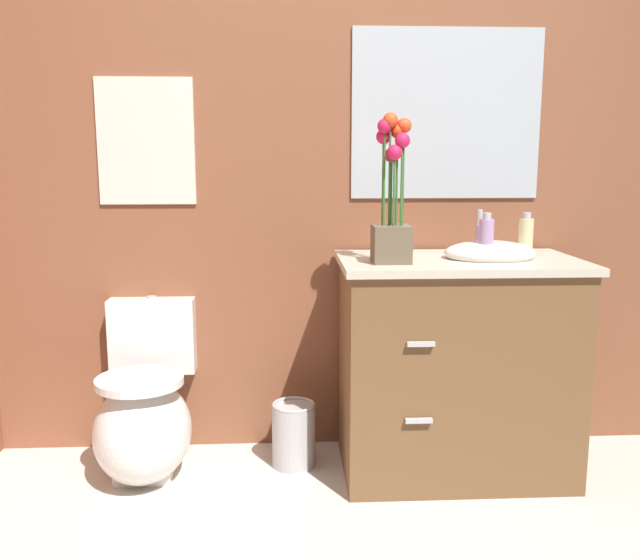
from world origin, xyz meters
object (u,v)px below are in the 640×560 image
(wall_poster, at_px, (146,141))
(trash_bin, at_px, (294,434))
(flower_vase, at_px, (392,207))
(soap_bottle, at_px, (526,237))
(toilet, at_px, (145,417))
(lotion_bottle, at_px, (483,240))
(wall_mirror, at_px, (447,114))
(hand_wash_bottle, at_px, (486,239))
(vanity_cabinet, at_px, (456,364))

(wall_poster, bearing_deg, trash_bin, -20.46)
(flower_vase, relative_size, soap_bottle, 3.08)
(flower_vase, bearing_deg, toilet, 173.31)
(lotion_bottle, relative_size, wall_mirror, 0.18)
(flower_vase, relative_size, wall_poster, 1.07)
(flower_vase, relative_size, hand_wash_bottle, 3.03)
(wall_mirror, bearing_deg, flower_vase, -126.66)
(hand_wash_bottle, height_order, wall_poster, wall_poster)
(lotion_bottle, relative_size, trash_bin, 0.54)
(wall_poster, bearing_deg, soap_bottle, -10.89)
(hand_wash_bottle, distance_m, wall_poster, 1.43)
(vanity_cabinet, bearing_deg, lotion_bottle, 31.04)
(wall_mirror, bearing_deg, vanity_cabinet, -89.48)
(vanity_cabinet, height_order, flower_vase, flower_vase)
(soap_bottle, height_order, trash_bin, soap_bottle)
(trash_bin, xyz_separation_m, wall_mirror, (0.65, 0.22, 1.31))
(lotion_bottle, bearing_deg, flower_vase, -158.87)
(trash_bin, bearing_deg, vanity_cabinet, -6.14)
(hand_wash_bottle, relative_size, trash_bin, 0.67)
(vanity_cabinet, bearing_deg, hand_wash_bottle, -24.41)
(soap_bottle, xyz_separation_m, hand_wash_bottle, (-0.17, -0.04, 0.00))
(toilet, distance_m, lotion_bottle, 1.53)
(flower_vase, relative_size, lotion_bottle, 3.75)
(trash_bin, bearing_deg, lotion_bottle, -0.37)
(vanity_cabinet, distance_m, hand_wash_bottle, 0.52)
(toilet, xyz_separation_m, hand_wash_bottle, (1.34, -0.07, 0.72))
(flower_vase, distance_m, hand_wash_bottle, 0.40)
(wall_mirror, bearing_deg, wall_poster, 180.00)
(toilet, bearing_deg, flower_vase, -6.69)
(wall_poster, bearing_deg, toilet, -90.00)
(toilet, distance_m, wall_mirror, 1.76)
(flower_vase, relative_size, trash_bin, 2.03)
(toilet, bearing_deg, wall_mirror, 12.06)
(trash_bin, bearing_deg, wall_poster, 159.54)
(lotion_bottle, height_order, hand_wash_bottle, hand_wash_bottle)
(trash_bin, xyz_separation_m, wall_poster, (-0.60, 0.22, 1.20))
(toilet, bearing_deg, hand_wash_bottle, -2.82)
(toilet, height_order, soap_bottle, soap_bottle)
(hand_wash_bottle, height_order, trash_bin, hand_wash_bottle)
(flower_vase, bearing_deg, lotion_bottle, 21.13)
(vanity_cabinet, bearing_deg, trash_bin, 173.86)
(wall_poster, bearing_deg, hand_wash_bottle, -13.96)
(hand_wash_bottle, relative_size, wall_mirror, 0.23)
(vanity_cabinet, relative_size, lotion_bottle, 7.22)
(toilet, relative_size, hand_wash_bottle, 3.80)
(wall_poster, distance_m, wall_mirror, 1.26)
(toilet, bearing_deg, wall_poster, 90.00)
(wall_poster, relative_size, wall_mirror, 0.65)
(vanity_cabinet, bearing_deg, soap_bottle, 0.64)
(vanity_cabinet, xyz_separation_m, lotion_bottle, (0.11, 0.07, 0.49))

